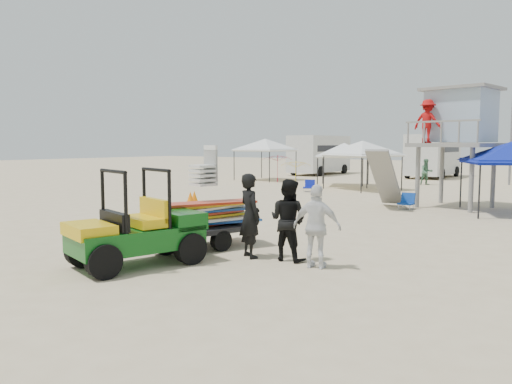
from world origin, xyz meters
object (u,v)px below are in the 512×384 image
Objects in this scene: utility_cart at (134,222)px; man_left at (250,216)px; surf_trailer at (208,211)px; lifeguard_tower at (456,121)px.

man_left is at bearing 53.22° from utility_cart.
utility_cart is at bearing -90.19° from surf_trailer.
utility_cart is 14.66m from lifeguard_tower.
surf_trailer is (0.01, 2.34, -0.02)m from utility_cart.
utility_cart is 1.53× the size of man_left.
man_left is (1.51, -0.30, 0.04)m from surf_trailer.
lifeguard_tower is (2.95, 11.79, 2.58)m from surf_trailer.
utility_cart is 0.62× the size of lifeguard_tower.
lifeguard_tower reaches higher than man_left.
surf_trailer is 1.36× the size of man_left.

